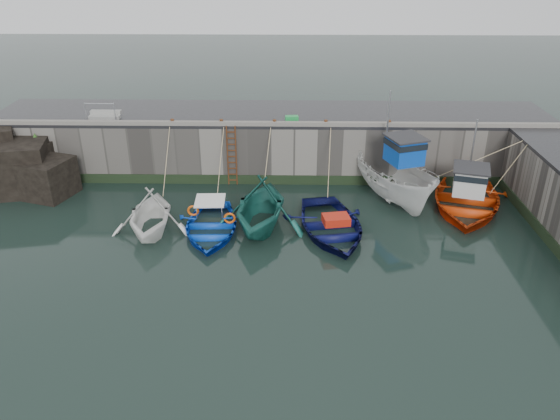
{
  "coord_description": "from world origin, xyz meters",
  "views": [
    {
      "loc": [
        0.99,
        -16.45,
        11.66
      ],
      "look_at": [
        0.59,
        4.5,
        1.2
      ],
      "focal_mm": 35.0,
      "sensor_mm": 36.0,
      "label": 1
    }
  ],
  "objects_px": {
    "boat_far_white": "(395,179)",
    "boat_near_blue": "(211,232)",
    "bollard_d": "(326,123)",
    "bollard_a": "(172,122)",
    "bollard_c": "(274,122)",
    "bollard_e": "(389,123)",
    "fish_crate": "(292,119)",
    "boat_near_white": "(152,230)",
    "boat_near_navy": "(331,232)",
    "bollard_b": "(221,122)",
    "boat_far_orange": "(466,199)",
    "ladder": "(232,156)",
    "boat_near_blacktrim": "(261,226)"
  },
  "relations": [
    {
      "from": "boat_far_orange",
      "to": "fish_crate",
      "type": "bearing_deg",
      "value": 174.31
    },
    {
      "from": "boat_near_blue",
      "to": "bollard_e",
      "type": "distance_m",
      "value": 10.66
    },
    {
      "from": "fish_crate",
      "to": "bollard_b",
      "type": "distance_m",
      "value": 3.62
    },
    {
      "from": "ladder",
      "to": "bollard_e",
      "type": "height_order",
      "value": "bollard_e"
    },
    {
      "from": "boat_near_navy",
      "to": "bollard_e",
      "type": "relative_size",
      "value": 19.72
    },
    {
      "from": "ladder",
      "to": "bollard_e",
      "type": "xyz_separation_m",
      "value": [
        8.0,
        0.34,
        1.71
      ]
    },
    {
      "from": "fish_crate",
      "to": "bollard_e",
      "type": "bearing_deg",
      "value": -11.9
    },
    {
      "from": "bollard_c",
      "to": "boat_far_orange",
      "type": "bearing_deg",
      "value": -17.07
    },
    {
      "from": "bollard_c",
      "to": "boat_near_white",
      "type": "bearing_deg",
      "value": -134.1
    },
    {
      "from": "boat_near_white",
      "to": "bollard_e",
      "type": "height_order",
      "value": "bollard_e"
    },
    {
      "from": "bollard_c",
      "to": "bollard_e",
      "type": "distance_m",
      "value": 5.8
    },
    {
      "from": "boat_near_blacktrim",
      "to": "bollard_c",
      "type": "distance_m",
      "value": 6.01
    },
    {
      "from": "boat_near_blacktrim",
      "to": "boat_far_orange",
      "type": "relative_size",
      "value": 0.66
    },
    {
      "from": "ladder",
      "to": "boat_near_navy",
      "type": "height_order",
      "value": "ladder"
    },
    {
      "from": "bollard_a",
      "to": "bollard_d",
      "type": "xyz_separation_m",
      "value": [
        7.8,
        0.0,
        0.0
      ]
    },
    {
      "from": "boat_far_orange",
      "to": "bollard_e",
      "type": "distance_m",
      "value": 5.34
    },
    {
      "from": "bollard_d",
      "to": "bollard_c",
      "type": "bearing_deg",
      "value": 180.0
    },
    {
      "from": "boat_near_navy",
      "to": "boat_near_white",
      "type": "bearing_deg",
      "value": 170.02
    },
    {
      "from": "boat_far_white",
      "to": "bollard_b",
      "type": "height_order",
      "value": "boat_far_white"
    },
    {
      "from": "boat_far_white",
      "to": "boat_near_blue",
      "type": "bearing_deg",
      "value": -176.66
    },
    {
      "from": "fish_crate",
      "to": "boat_near_white",
      "type": "bearing_deg",
      "value": -141.73
    },
    {
      "from": "bollard_b",
      "to": "bollard_d",
      "type": "bearing_deg",
      "value": 0.0
    },
    {
      "from": "bollard_d",
      "to": "bollard_a",
      "type": "bearing_deg",
      "value": 180.0
    },
    {
      "from": "boat_near_navy",
      "to": "bollard_e",
      "type": "distance_m",
      "value": 7.13
    },
    {
      "from": "boat_near_blacktrim",
      "to": "bollard_e",
      "type": "height_order",
      "value": "bollard_e"
    },
    {
      "from": "boat_near_blue",
      "to": "boat_near_navy",
      "type": "xyz_separation_m",
      "value": [
        5.32,
        0.07,
        0.0
      ]
    },
    {
      "from": "boat_near_white",
      "to": "bollard_a",
      "type": "xyz_separation_m",
      "value": [
        0.12,
        5.49,
        3.3
      ]
    },
    {
      "from": "boat_far_white",
      "to": "bollard_d",
      "type": "relative_size",
      "value": 24.68
    },
    {
      "from": "bollard_b",
      "to": "bollard_c",
      "type": "xyz_separation_m",
      "value": [
        2.7,
        0.0,
        0.0
      ]
    },
    {
      "from": "boat_near_blacktrim",
      "to": "fish_crate",
      "type": "distance_m",
      "value": 6.58
    },
    {
      "from": "boat_near_blue",
      "to": "bollard_d",
      "type": "relative_size",
      "value": 17.32
    },
    {
      "from": "bollard_a",
      "to": "boat_near_navy",
      "type": "bearing_deg",
      "value": -34.96
    },
    {
      "from": "fish_crate",
      "to": "boat_near_blacktrim",
      "type": "bearing_deg",
      "value": -109.78
    },
    {
      "from": "bollard_b",
      "to": "bollard_a",
      "type": "bearing_deg",
      "value": 180.0
    },
    {
      "from": "bollard_d",
      "to": "bollard_e",
      "type": "distance_m",
      "value": 3.2
    },
    {
      "from": "boat_near_white",
      "to": "boat_near_navy",
      "type": "distance_m",
      "value": 7.95
    },
    {
      "from": "boat_near_blue",
      "to": "bollard_a",
      "type": "xyz_separation_m",
      "value": [
        -2.51,
        5.55,
        3.3
      ]
    },
    {
      "from": "boat_near_navy",
      "to": "boat_far_white",
      "type": "distance_m",
      "value": 4.98
    },
    {
      "from": "ladder",
      "to": "boat_far_white",
      "type": "xyz_separation_m",
      "value": [
        8.2,
        -1.62,
        -0.54
      ]
    },
    {
      "from": "boat_near_blue",
      "to": "fish_crate",
      "type": "relative_size",
      "value": 7.28
    },
    {
      "from": "bollard_d",
      "to": "bollard_e",
      "type": "bearing_deg",
      "value": 0.0
    },
    {
      "from": "bollard_d",
      "to": "boat_far_white",
      "type": "bearing_deg",
      "value": -29.96
    },
    {
      "from": "boat_far_orange",
      "to": "bollard_c",
      "type": "bearing_deg",
      "value": 179.1
    },
    {
      "from": "boat_far_white",
      "to": "bollard_e",
      "type": "height_order",
      "value": "boat_far_white"
    },
    {
      "from": "bollard_b",
      "to": "bollard_d",
      "type": "relative_size",
      "value": 1.0
    },
    {
      "from": "bollard_e",
      "to": "boat_far_white",
      "type": "bearing_deg",
      "value": -84.29
    },
    {
      "from": "boat_far_orange",
      "to": "bollard_e",
      "type": "relative_size",
      "value": 27.18
    },
    {
      "from": "boat_near_blacktrim",
      "to": "fish_crate",
      "type": "xyz_separation_m",
      "value": [
        1.37,
        5.52,
        3.32
      ]
    },
    {
      "from": "boat_far_white",
      "to": "bollard_b",
      "type": "bearing_deg",
      "value": 148.21
    },
    {
      "from": "bollard_e",
      "to": "bollard_a",
      "type": "bearing_deg",
      "value": 180.0
    }
  ]
}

